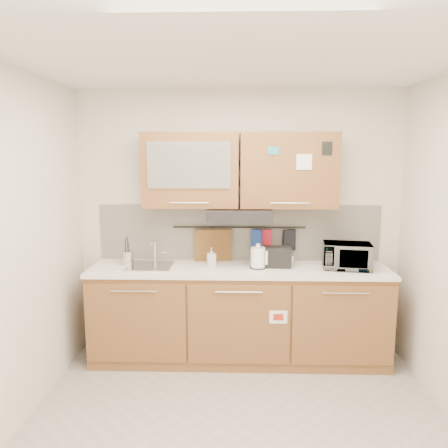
{
  "coord_description": "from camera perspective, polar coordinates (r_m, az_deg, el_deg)",
  "views": [
    {
      "loc": [
        -0.02,
        -2.83,
        1.98
      ],
      "look_at": [
        -0.14,
        1.05,
        1.36
      ],
      "focal_mm": 35.0,
      "sensor_mm": 36.0,
      "label": 1
    }
  ],
  "objects": [
    {
      "name": "microwave",
      "position": [
        4.24,
        15.75,
        -4.04
      ],
      "size": [
        0.47,
        0.35,
        0.24
      ],
      "primitive_type": "imported",
      "rotation": [
        0.0,
        0.0,
        -0.14
      ],
      "color": "#999999",
      "rests_on": "countertop"
    },
    {
      "name": "pot_holder",
      "position": [
        4.35,
        5.46,
        -1.74
      ],
      "size": [
        0.13,
        0.03,
        0.15
      ],
      "primitive_type": "cube",
      "rotation": [
        0.0,
        0.0,
        -0.06
      ],
      "color": "red",
      "rests_on": "utensil_rail"
    },
    {
      "name": "cutting_board",
      "position": [
        4.38,
        -1.4,
        -3.71
      ],
      "size": [
        0.38,
        0.07,
        0.47
      ],
      "primitive_type": "cube",
      "rotation": [
        0.0,
        0.0,
        0.11
      ],
      "color": "brown",
      "rests_on": "utensil_rail"
    },
    {
      "name": "countertop",
      "position": [
        4.16,
        1.96,
        -5.93
      ],
      "size": [
        2.82,
        0.62,
        0.04
      ],
      "primitive_type": "cube",
      "color": "white",
      "rests_on": "base_cabinet"
    },
    {
      "name": "range_hood",
      "position": [
        4.12,
        2.0,
        1.3
      ],
      "size": [
        0.6,
        0.46,
        0.1
      ],
      "primitive_type": "cube",
      "color": "black",
      "rests_on": "upper_cabinets"
    },
    {
      "name": "upper_cabinets",
      "position": [
        4.15,
        1.96,
        7.06
      ],
      "size": [
        1.82,
        0.37,
        0.7
      ],
      "color": "olive",
      "rests_on": "wall_back"
    },
    {
      "name": "wall_left",
      "position": [
        3.31,
        -26.88,
        -3.73
      ],
      "size": [
        0.0,
        3.0,
        3.0
      ],
      "primitive_type": "plane",
      "rotation": [
        1.57,
        0.0,
        1.57
      ],
      "color": "silver",
      "rests_on": "ground"
    },
    {
      "name": "utensil_rail",
      "position": [
        4.34,
        1.98,
        -0.44
      ],
      "size": [
        1.3,
        0.02,
        0.02
      ],
      "primitive_type": "cylinder",
      "rotation": [
        0.0,
        1.57,
        0.0
      ],
      "color": "black",
      "rests_on": "backsplash"
    },
    {
      "name": "oven_mitt",
      "position": [
        4.35,
        4.26,
        -1.94
      ],
      "size": [
        0.11,
        0.07,
        0.19
      ],
      "primitive_type": "cube",
      "rotation": [
        0.0,
        0.0,
        -0.41
      ],
      "color": "#22429C",
      "rests_on": "utensil_rail"
    },
    {
      "name": "wall_back",
      "position": [
        4.38,
        1.98,
        0.19
      ],
      "size": [
        3.2,
        0.0,
        3.2
      ],
      "primitive_type": "plane",
      "rotation": [
        1.57,
        0.0,
        0.0
      ],
      "color": "silver",
      "rests_on": "ground"
    },
    {
      "name": "floor",
      "position": [
        3.45,
        1.95,
        -25.88
      ],
      "size": [
        3.2,
        3.2,
        0.0
      ],
      "primitive_type": "plane",
      "color": "#9E9993",
      "rests_on": "ground"
    },
    {
      "name": "utensil_crock",
      "position": [
        4.32,
        -12.47,
        -4.31
      ],
      "size": [
        0.12,
        0.12,
        0.28
      ],
      "rotation": [
        0.0,
        0.0,
        0.09
      ],
      "color": "#B3B2B7",
      "rests_on": "countertop"
    },
    {
      "name": "soap_bottle",
      "position": [
        4.22,
        -1.66,
        -4.23
      ],
      "size": [
        0.09,
        0.1,
        0.17
      ],
      "primitive_type": "imported",
      "rotation": [
        0.0,
        0.0,
        0.26
      ],
      "color": "#999999",
      "rests_on": "countertop"
    },
    {
      "name": "backsplash",
      "position": [
        4.39,
        1.97,
        -1.13
      ],
      "size": [
        2.8,
        0.02,
        0.56
      ],
      "primitive_type": "cube",
      "color": "silver",
      "rests_on": "countertop"
    },
    {
      "name": "sink",
      "position": [
        4.25,
        -9.6,
        -5.38
      ],
      "size": [
        0.42,
        0.4,
        0.26
      ],
      "color": "silver",
      "rests_on": "countertop"
    },
    {
      "name": "toaster",
      "position": [
        4.17,
        6.99,
        -4.25
      ],
      "size": [
        0.26,
        0.17,
        0.19
      ],
      "rotation": [
        0.0,
        0.0,
        -0.05
      ],
      "color": "black",
      "rests_on": "countertop"
    },
    {
      "name": "dark_pouch",
      "position": [
        4.38,
        8.5,
        -2.09
      ],
      "size": [
        0.14,
        0.09,
        0.21
      ],
      "primitive_type": "cube",
      "rotation": [
        0.0,
        0.0,
        0.43
      ],
      "color": "black",
      "rests_on": "utensil_rail"
    },
    {
      "name": "kettle",
      "position": [
        4.11,
        4.47,
        -4.49
      ],
      "size": [
        0.18,
        0.18,
        0.24
      ],
      "rotation": [
        0.0,
        0.0,
        -0.38
      ],
      "color": "white",
      "rests_on": "countertop"
    },
    {
      "name": "base_cabinet",
      "position": [
        4.32,
        1.93,
        -12.27
      ],
      "size": [
        2.8,
        0.64,
        0.88
      ],
      "color": "olive",
      "rests_on": "floor"
    },
    {
      "name": "ceiling",
      "position": [
        2.9,
        2.25,
        21.49
      ],
      "size": [
        3.2,
        3.2,
        0.0
      ],
      "primitive_type": "plane",
      "rotation": [
        3.14,
        0.0,
        0.0
      ],
      "color": "white",
      "rests_on": "wall_back"
    }
  ]
}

